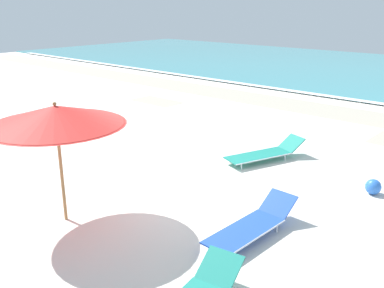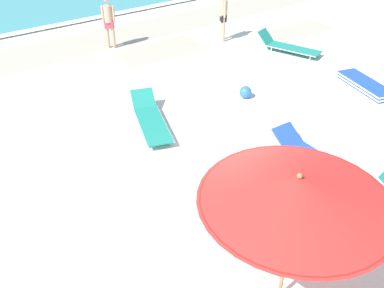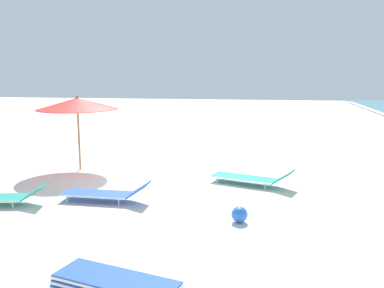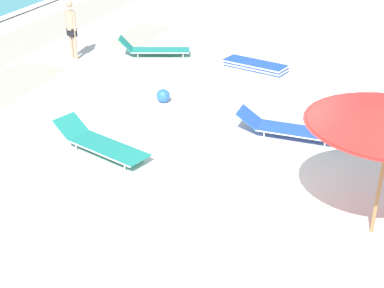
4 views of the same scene
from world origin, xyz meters
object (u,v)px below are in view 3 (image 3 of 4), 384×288
Objects in this scene: sun_lounger_near_water_right at (252,177)px; lounger_stack at (115,286)px; sun_lounger_under_umbrella at (106,193)px; beach_ball at (239,214)px; beach_umbrella at (77,104)px.

lounger_stack is at bearing 2.23° from sun_lounger_near_water_right.
sun_lounger_near_water_right reaches higher than sun_lounger_under_umbrella.
beach_ball is (-3.06, 1.65, 0.05)m from lounger_stack.
sun_lounger_near_water_right reaches higher than lounger_stack.
beach_umbrella is at bearing -137.55° from lounger_stack.
sun_lounger_near_water_right is 2.89m from beach_ball.
beach_umbrella is 3.97m from sun_lounger_under_umbrella.
beach_ball is (0.97, 3.18, -0.04)m from sun_lounger_under_umbrella.
beach_umbrella is 5.70m from sun_lounger_near_water_right.
beach_umbrella is 1.26× the size of lounger_stack.
sun_lounger_near_water_right is at bearing 121.20° from sun_lounger_under_umbrella.
beach_umbrella reaches higher than beach_ball.
beach_ball is at bearing 168.30° from lounger_stack.
sun_lounger_under_umbrella is at bearing -40.99° from sun_lounger_near_water_right.
sun_lounger_under_umbrella is 0.92× the size of sun_lounger_near_water_right.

